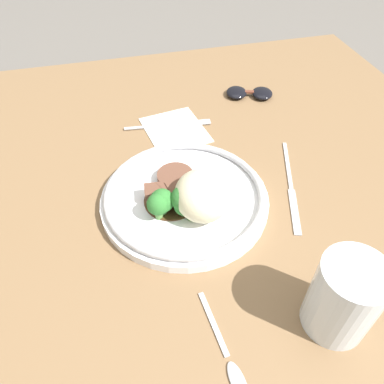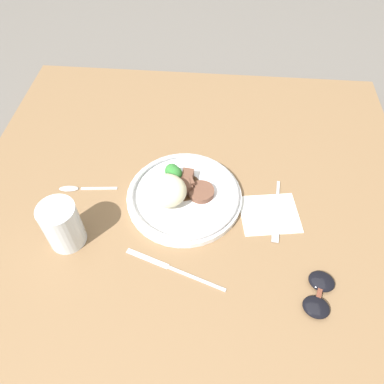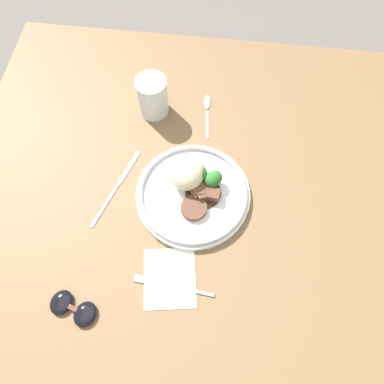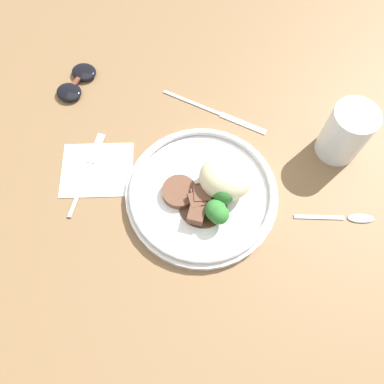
{
  "view_description": "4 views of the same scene",
  "coord_description": "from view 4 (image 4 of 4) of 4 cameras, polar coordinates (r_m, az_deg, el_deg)",
  "views": [
    {
      "loc": [
        0.44,
        -0.12,
        0.5
      ],
      "look_at": [
        0.02,
        -0.02,
        0.07
      ],
      "focal_mm": 35.0,
      "sensor_mm": 36.0,
      "label": 1
    },
    {
      "loc": [
        -0.06,
        0.53,
        0.77
      ],
      "look_at": [
        -0.01,
        -0.03,
        0.07
      ],
      "focal_mm": 35.0,
      "sensor_mm": 36.0,
      "label": 2
    },
    {
      "loc": [
        -0.37,
        -0.07,
        0.89
      ],
      "look_at": [
        0.0,
        -0.03,
        0.08
      ],
      "focal_mm": 35.0,
      "sensor_mm": 36.0,
      "label": 3
    },
    {
      "loc": [
        0.03,
        -0.31,
        0.68
      ],
      "look_at": [
        -0.0,
        -0.04,
        0.08
      ],
      "focal_mm": 35.0,
      "sensor_mm": 36.0,
      "label": 4
    }
  ],
  "objects": [
    {
      "name": "napkin",
      "position": [
        0.75,
        -14.22,
        3.52
      ],
      "size": [
        0.15,
        0.14,
        0.0
      ],
      "color": "white",
      "rests_on": "dining_table"
    },
    {
      "name": "dining_table",
      "position": [
        0.73,
        0.74,
        0.89
      ],
      "size": [
        1.11,
        1.14,
        0.04
      ],
      "color": "brown",
      "rests_on": "ground"
    },
    {
      "name": "fork",
      "position": [
        0.75,
        -15.34,
        3.95
      ],
      "size": [
        0.03,
        0.18,
        0.0
      ],
      "rotation": [
        0.0,
        0.0,
        1.47
      ],
      "color": "#B7B7BC",
      "rests_on": "napkin"
    },
    {
      "name": "plate",
      "position": [
        0.68,
        2.35,
        0.1
      ],
      "size": [
        0.28,
        0.28,
        0.09
      ],
      "color": "white",
      "rests_on": "dining_table"
    },
    {
      "name": "ground_plane",
      "position": [
        0.75,
        0.73,
        0.24
      ],
      "size": [
        8.0,
        8.0,
        0.0
      ],
      "primitive_type": "plane",
      "color": "#5B5651"
    },
    {
      "name": "juice_glass",
      "position": [
        0.76,
        22.29,
        8.2
      ],
      "size": [
        0.08,
        0.08,
        0.11
      ],
      "color": "yellow",
      "rests_on": "dining_table"
    },
    {
      "name": "spoon",
      "position": [
        0.74,
        22.98,
        -3.68
      ],
      "size": [
        0.15,
        0.03,
        0.01
      ],
      "rotation": [
        0.0,
        0.0,
        0.1
      ],
      "color": "#B7B7BC",
      "rests_on": "dining_table"
    },
    {
      "name": "sunglasses",
      "position": [
        0.87,
        -17.18,
        15.72
      ],
      "size": [
        0.08,
        0.12,
        0.02
      ],
      "rotation": [
        0.0,
        0.0,
        -0.3
      ],
      "color": "black",
      "rests_on": "dining_table"
    },
    {
      "name": "knife",
      "position": [
        0.8,
        3.93,
        11.91
      ],
      "size": [
        0.22,
        0.08,
        0.0
      ],
      "rotation": [
        0.0,
        0.0,
        -0.33
      ],
      "color": "#B7B7BC",
      "rests_on": "dining_table"
    }
  ]
}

